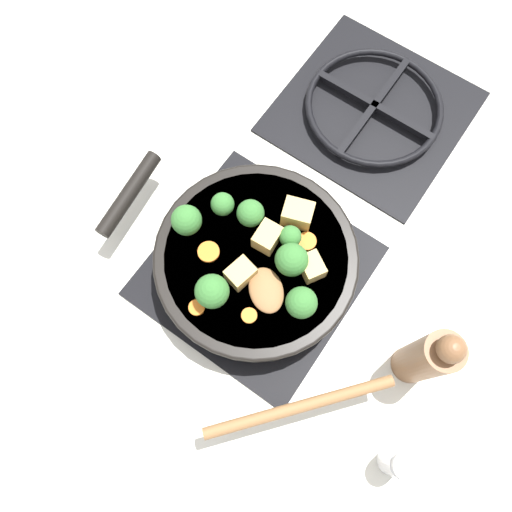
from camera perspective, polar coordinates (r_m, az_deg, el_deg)
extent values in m
plane|color=silver|center=(0.80, 0.00, -1.73)|extent=(2.40, 2.40, 0.00)
cube|color=black|center=(0.79, 0.00, -1.65)|extent=(0.31, 0.31, 0.01)
torus|color=black|center=(0.78, 0.00, -1.31)|extent=(0.24, 0.24, 0.01)
cube|color=black|center=(0.78, 0.00, -1.31)|extent=(0.01, 0.23, 0.01)
cube|color=black|center=(0.78, 0.00, -1.31)|extent=(0.23, 0.01, 0.01)
cube|color=black|center=(0.94, 13.14, 15.82)|extent=(0.31, 0.31, 0.01)
torus|color=black|center=(0.93, 13.36, 16.37)|extent=(0.24, 0.24, 0.01)
cube|color=black|center=(0.93, 13.36, 16.37)|extent=(0.01, 0.23, 0.01)
cube|color=black|center=(0.93, 13.36, 16.37)|extent=(0.23, 0.01, 0.01)
cylinder|color=black|center=(0.75, 0.00, -0.61)|extent=(0.29, 0.29, 0.05)
cylinder|color=#5B3316|center=(0.74, 0.00, -0.51)|extent=(0.27, 0.27, 0.04)
torus|color=black|center=(0.73, 0.00, -0.10)|extent=(0.30, 0.30, 0.01)
cylinder|color=black|center=(0.80, -14.33, 6.90)|extent=(0.04, 0.15, 0.02)
ellipsoid|color=olive|center=(0.70, 1.17, -3.93)|extent=(0.08, 0.08, 0.01)
cylinder|color=olive|center=(0.68, 4.99, -16.80)|extent=(0.18, 0.21, 0.02)
cube|color=tan|center=(0.73, 4.78, 4.83)|extent=(0.05, 0.05, 0.03)
cube|color=tan|center=(0.70, -2.06, -1.83)|extent=(0.04, 0.04, 0.03)
cube|color=tan|center=(0.71, 6.37, -1.24)|extent=(0.05, 0.04, 0.03)
cube|color=tan|center=(0.72, 1.00, 2.36)|extent=(0.03, 0.04, 0.03)
cylinder|color=#709956|center=(0.74, -3.75, 5.33)|extent=(0.01, 0.01, 0.01)
sphere|color=#387533|center=(0.73, -3.85, 5.93)|extent=(0.03, 0.03, 0.03)
cylinder|color=#709956|center=(0.73, 3.85, 1.74)|extent=(0.01, 0.01, 0.01)
sphere|color=#387533|center=(0.71, 3.94, 2.24)|extent=(0.03, 0.03, 0.03)
cylinder|color=#709956|center=(0.74, -7.72, 3.41)|extent=(0.01, 0.01, 0.01)
sphere|color=#387533|center=(0.72, -7.95, 4.08)|extent=(0.04, 0.04, 0.04)
cylinder|color=#709956|center=(0.71, 3.96, -1.01)|extent=(0.01, 0.01, 0.01)
sphere|color=#387533|center=(0.69, 4.09, -0.42)|extent=(0.05, 0.05, 0.05)
cylinder|color=#709956|center=(0.74, -0.62, 4.26)|extent=(0.01, 0.01, 0.01)
sphere|color=#387533|center=(0.72, -0.64, 4.91)|extent=(0.04, 0.04, 0.04)
cylinder|color=#709956|center=(0.70, -4.89, -4.52)|extent=(0.01, 0.01, 0.01)
sphere|color=#387533|center=(0.68, -5.05, -4.04)|extent=(0.05, 0.05, 0.05)
cylinder|color=#709956|center=(0.70, 5.06, -5.74)|extent=(0.01, 0.01, 0.01)
sphere|color=#387533|center=(0.68, 5.22, -5.33)|extent=(0.04, 0.04, 0.04)
cylinder|color=orange|center=(0.73, 5.82, 1.69)|extent=(0.03, 0.03, 0.01)
cylinder|color=orange|center=(0.73, -5.44, 0.48)|extent=(0.03, 0.03, 0.01)
cylinder|color=orange|center=(0.70, -6.79, -5.87)|extent=(0.02, 0.02, 0.01)
cylinder|color=orange|center=(0.70, -0.78, -6.82)|extent=(0.02, 0.02, 0.01)
cylinder|color=brown|center=(0.73, 18.79, -11.04)|extent=(0.05, 0.05, 0.16)
sphere|color=brown|center=(0.64, 21.41, -9.88)|extent=(0.04, 0.04, 0.04)
cylinder|color=white|center=(0.75, 15.73, -21.84)|extent=(0.04, 0.04, 0.07)
cylinder|color=#B7B7BC|center=(0.71, 16.70, -22.01)|extent=(0.03, 0.03, 0.01)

